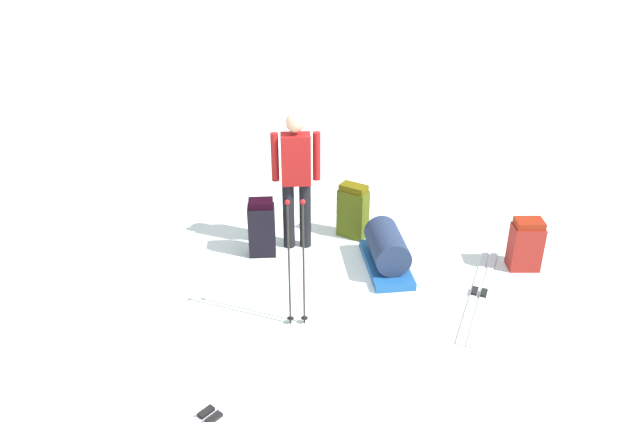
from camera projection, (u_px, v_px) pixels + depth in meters
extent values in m
plane|color=white|center=(320.00, 264.00, 7.12)|extent=(80.00, 80.00, 0.00)
cylinder|color=black|center=(289.00, 215.00, 7.31)|extent=(0.14, 0.14, 0.85)
cylinder|color=black|center=(305.00, 215.00, 7.32)|extent=(0.14, 0.14, 0.85)
cube|color=maroon|center=(296.00, 159.00, 6.99)|extent=(0.39, 0.31, 0.60)
cylinder|color=maroon|center=(275.00, 157.00, 6.96)|extent=(0.09, 0.09, 0.58)
cylinder|color=maroon|center=(317.00, 156.00, 6.99)|extent=(0.09, 0.09, 0.58)
sphere|color=tan|center=(295.00, 123.00, 6.79)|extent=(0.22, 0.22, 0.22)
cube|color=silver|center=(474.00, 293.00, 6.58)|extent=(0.31, 1.87, 0.02)
cube|color=black|center=(475.00, 291.00, 6.57)|extent=(0.08, 0.15, 0.03)
cube|color=silver|center=(484.00, 295.00, 6.55)|extent=(0.31, 1.87, 0.02)
cube|color=black|center=(484.00, 293.00, 6.54)|extent=(0.08, 0.15, 0.03)
cube|color=silver|center=(206.00, 414.00, 5.03)|extent=(0.83, 1.57, 0.02)
cube|color=black|center=(206.00, 412.00, 5.01)|extent=(0.12, 0.15, 0.03)
cube|color=silver|center=(214.00, 420.00, 4.97)|extent=(0.83, 1.57, 0.02)
cube|color=black|center=(214.00, 418.00, 4.96)|extent=(0.12, 0.15, 0.03)
cube|color=black|center=(262.00, 230.00, 7.20)|extent=(0.37, 0.32, 0.63)
cube|color=black|center=(261.00, 203.00, 7.04)|extent=(0.33, 0.29, 0.08)
cube|color=#434F0F|center=(353.00, 214.00, 7.59)|extent=(0.41, 0.30, 0.62)
cube|color=#4F4607|center=(354.00, 188.00, 7.43)|extent=(0.37, 0.27, 0.08)
cube|color=maroon|center=(525.00, 247.00, 6.94)|extent=(0.40, 0.33, 0.54)
cube|color=maroon|center=(529.00, 223.00, 6.80)|extent=(0.36, 0.29, 0.08)
cylinder|color=#27251E|center=(304.00, 267.00, 5.83)|extent=(0.02, 0.02, 1.33)
sphere|color=#A51919|center=(303.00, 202.00, 5.51)|extent=(0.05, 0.05, 0.05)
cylinder|color=black|center=(304.00, 318.00, 6.10)|extent=(0.07, 0.07, 0.01)
cylinder|color=#27251E|center=(289.00, 267.00, 5.82)|extent=(0.02, 0.02, 1.33)
sphere|color=#A51919|center=(287.00, 202.00, 5.51)|extent=(0.05, 0.05, 0.05)
cylinder|color=black|center=(290.00, 318.00, 6.10)|extent=(0.07, 0.07, 0.01)
cube|color=#1A4F92|center=(386.00, 264.00, 7.04)|extent=(0.79, 1.13, 0.09)
cylinder|color=#202D49|center=(387.00, 246.00, 6.93)|extent=(0.64, 0.82, 0.40)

